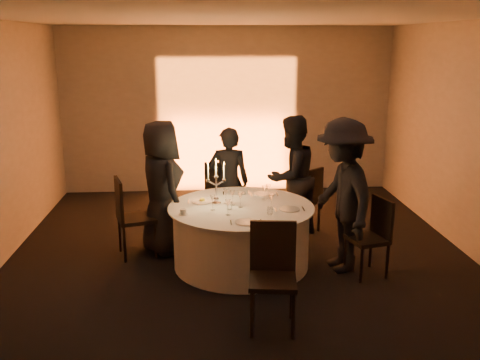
{
  "coord_description": "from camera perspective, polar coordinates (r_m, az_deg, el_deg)",
  "views": [
    {
      "loc": [
        -0.46,
        -6.25,
        2.75
      ],
      "look_at": [
        0.0,
        0.2,
        1.05
      ],
      "focal_mm": 40.0,
      "sensor_mm": 36.0,
      "label": 1
    }
  ],
  "objects": [
    {
      "name": "wine_glass_h",
      "position": [
        6.85,
        3.04,
        -0.89
      ],
      "size": [
        0.07,
        0.07,
        0.19
      ],
      "color": "silver",
      "rests_on": "banquet_table"
    },
    {
      "name": "guest_back_left",
      "position": [
        7.62,
        -1.2,
        -0.2
      ],
      "size": [
        0.61,
        0.43,
        1.58
      ],
      "primitive_type": "imported",
      "rotation": [
        0.0,
        0.0,
        3.05
      ],
      "color": "black",
      "rests_on": "floor"
    },
    {
      "name": "chair_back_right",
      "position": [
        7.8,
        7.1,
        -1.77
      ],
      "size": [
        0.6,
        0.6,
        0.98
      ],
      "rotation": [
        0.0,
        0.0,
        -2.44
      ],
      "color": "black",
      "rests_on": "floor"
    },
    {
      "name": "wine_glass_d",
      "position": [
        6.42,
        3.34,
        -1.97
      ],
      "size": [
        0.07,
        0.07,
        0.19
      ],
      "color": "silver",
      "rests_on": "banquet_table"
    },
    {
      "name": "plate_left",
      "position": [
        6.76,
        -4.05,
        -2.19
      ],
      "size": [
        0.35,
        0.27,
        0.08
      ],
      "color": "silver",
      "rests_on": "banquet_table"
    },
    {
      "name": "candelabra",
      "position": [
        6.6,
        -2.55,
        -0.88
      ],
      "size": [
        0.25,
        0.12,
        0.59
      ],
      "color": "white",
      "rests_on": "banquet_table"
    },
    {
      "name": "wine_glass_b",
      "position": [
        6.57,
        -0.8,
        -1.55
      ],
      "size": [
        0.07,
        0.07,
        0.19
      ],
      "color": "silver",
      "rests_on": "banquet_table"
    },
    {
      "name": "tumbler_b",
      "position": [
        6.44,
        -1.13,
        -2.75
      ],
      "size": [
        0.07,
        0.07,
        0.09
      ],
      "primitive_type": "cylinder",
      "color": "silver",
      "rests_on": "banquet_table"
    },
    {
      "name": "uplighter_fixture",
      "position": [
        9.84,
        -1.24,
        -1.21
      ],
      "size": [
        0.25,
        0.12,
        0.1
      ],
      "primitive_type": "cube",
      "color": "black",
      "rests_on": "floor"
    },
    {
      "name": "ceiling",
      "position": [
        6.27,
        0.14,
        17.01
      ],
      "size": [
        7.0,
        7.0,
        0.0
      ],
      "primitive_type": "plane",
      "rotation": [
        3.14,
        0.0,
        0.0
      ],
      "color": "white",
      "rests_on": "wall_back"
    },
    {
      "name": "plate_back_right",
      "position": [
        7.06,
        2.6,
        -1.52
      ],
      "size": [
        0.35,
        0.27,
        0.01
      ],
      "color": "silver",
      "rests_on": "banquet_table"
    },
    {
      "name": "guest_left",
      "position": [
        7.04,
        -8.37,
        -0.8
      ],
      "size": [
        0.9,
        1.02,
        1.76
      ],
      "primitive_type": "imported",
      "rotation": [
        0.0,
        0.0,
        2.05
      ],
      "color": "black",
      "rests_on": "floor"
    },
    {
      "name": "wall_back",
      "position": [
        9.84,
        -1.37,
        7.42
      ],
      "size": [
        7.0,
        0.0,
        7.0
      ],
      "primitive_type": "plane",
      "rotation": [
        1.57,
        0.0,
        0.0
      ],
      "color": "#9F9994",
      "rests_on": "floor"
    },
    {
      "name": "guest_right",
      "position": [
        6.53,
        10.86,
        -1.65
      ],
      "size": [
        0.88,
        1.31,
        1.87
      ],
      "primitive_type": "imported",
      "rotation": [
        0.0,
        0.0,
        -1.41
      ],
      "color": "black",
      "rests_on": "floor"
    },
    {
      "name": "plate_front",
      "position": [
        5.99,
        0.67,
        -4.51
      ],
      "size": [
        0.36,
        0.25,
        0.01
      ],
      "color": "silver",
      "rests_on": "banquet_table"
    },
    {
      "name": "wall_front",
      "position": [
        3.06,
        4.99,
        -9.45
      ],
      "size": [
        7.0,
        0.0,
        7.0
      ],
      "primitive_type": "plane",
      "rotation": [
        -1.57,
        0.0,
        0.0
      ],
      "color": "#9F9994",
      "rests_on": "floor"
    },
    {
      "name": "wine_glass_a",
      "position": [
        6.38,
        -2.94,
        -2.06
      ],
      "size": [
        0.07,
        0.07,
        0.19
      ],
      "color": "silver",
      "rests_on": "banquet_table"
    },
    {
      "name": "chair_right",
      "position": [
        6.58,
        14.03,
        -5.44
      ],
      "size": [
        0.51,
        0.51,
        0.94
      ],
      "rotation": [
        0.0,
        0.0,
        -1.3
      ],
      "color": "black",
      "rests_on": "floor"
    },
    {
      "name": "chair_front",
      "position": [
        5.29,
        3.51,
        -9.42
      ],
      "size": [
        0.51,
        0.51,
        1.04
      ],
      "rotation": [
        0.0,
        0.0,
        -0.12
      ],
      "color": "black",
      "rests_on": "floor"
    },
    {
      "name": "wine_glass_f",
      "position": [
        6.49,
        0.05,
        -1.77
      ],
      "size": [
        0.07,
        0.07,
        0.19
      ],
      "color": "silver",
      "rests_on": "banquet_table"
    },
    {
      "name": "coffee_cup",
      "position": [
        6.29,
        -6.08,
        -3.43
      ],
      "size": [
        0.11,
        0.11,
        0.07
      ],
      "color": "silver",
      "rests_on": "banquet_table"
    },
    {
      "name": "tumbler_a",
      "position": [
        6.27,
        3.21,
        -3.28
      ],
      "size": [
        0.07,
        0.07,
        0.09
      ],
      "primitive_type": "cylinder",
      "color": "silver",
      "rests_on": "banquet_table"
    },
    {
      "name": "plate_back_left",
      "position": [
        7.11,
        -0.4,
        -1.39
      ],
      "size": [
        0.36,
        0.25,
        0.01
      ],
      "color": "silver",
      "rests_on": "banquet_table"
    },
    {
      "name": "chair_back_left",
      "position": [
        8.13,
        -2.16,
        -0.92
      ],
      "size": [
        0.48,
        0.48,
        0.99
      ],
      "rotation": [
        0.0,
        0.0,
        3.02
      ],
      "color": "black",
      "rests_on": "floor"
    },
    {
      "name": "floor",
      "position": [
        6.84,
        0.12,
        -8.96
      ],
      "size": [
        7.0,
        7.0,
        0.0
      ],
      "primitive_type": "plane",
      "color": "black",
      "rests_on": "ground"
    },
    {
      "name": "guest_back_right",
      "position": [
        7.59,
        5.46,
        0.34
      ],
      "size": [
        1.07,
        1.04,
        1.74
      ],
      "primitive_type": "imported",
      "rotation": [
        0.0,
        0.0,
        -2.48
      ],
      "color": "black",
      "rests_on": "floor"
    },
    {
      "name": "banquet_table",
      "position": [
        6.7,
        0.12,
        -5.95
      ],
      "size": [
        1.8,
        1.8,
        0.77
      ],
      "color": "black",
      "rests_on": "floor"
    },
    {
      "name": "wine_glass_e",
      "position": [
        6.2,
        -1.29,
        -2.55
      ],
      "size": [
        0.07,
        0.07,
        0.19
      ],
      "color": "silver",
      "rests_on": "banquet_table"
    },
    {
      "name": "wine_glass_c",
      "position": [
        6.64,
        -1.52,
        -1.39
      ],
      "size": [
        0.07,
        0.07,
        0.19
      ],
      "color": "silver",
      "rests_on": "banquet_table"
    },
    {
      "name": "wine_glass_g",
      "position": [
        6.78,
        2.61,
        -1.04
      ],
      "size": [
        0.07,
        0.07,
        0.19
      ],
      "color": "silver",
      "rests_on": "banquet_table"
    },
    {
      "name": "chair_left",
      "position": [
        7.04,
        -11.74,
        -3.43
      ],
      "size": [
        0.57,
        0.57,
        1.05
      ],
      "rotation": [
        0.0,
        0.0,
        1.87
      ],
      "color": "black",
      "rests_on": "floor"
    },
    {
      "name": "plate_right",
      "position": [
        6.46,
        5.28,
        -3.11
      ],
      "size": [
        0.36,
        0.25,
        0.01
      ],
      "color": "silver",
      "rests_on": "banquet_table"
    }
  ]
}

